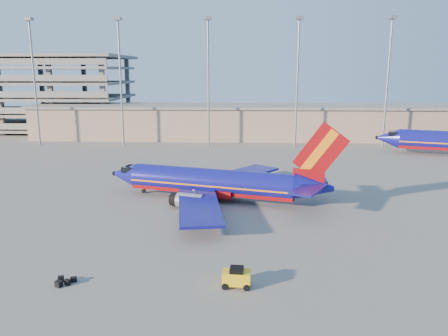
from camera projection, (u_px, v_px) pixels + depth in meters
The scene contains 7 objects.
ground at pixel (222, 205), 56.70m from camera, with size 220.00×220.00×0.00m, color slate.
terminal_building at pixel (270, 121), 111.96m from camera, with size 122.00×16.00×8.50m.
parking_garage at pixel (23, 89), 128.59m from camera, with size 62.00×32.00×21.40m.
light_mast_row at pixel (253, 68), 97.54m from camera, with size 101.60×1.60×28.65m.
aircraft_main at pixel (217, 183), 58.48m from camera, with size 32.05×30.39×11.12m.
baggage_tug at pixel (237, 277), 35.14m from camera, with size 2.38×1.54×1.64m.
luggage_pile at pixel (64, 282), 35.68m from camera, with size 1.61×1.44×0.50m.
Camera 1 is at (2.26, -54.23, 17.10)m, focal length 35.00 mm.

